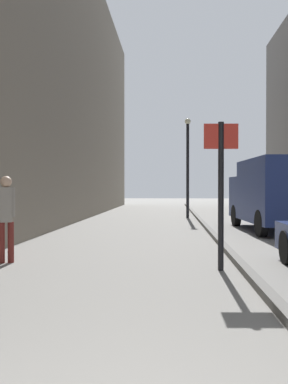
{
  "coord_description": "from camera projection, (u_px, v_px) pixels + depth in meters",
  "views": [
    {
      "loc": [
        0.31,
        -1.11,
        1.45
      ],
      "look_at": [
        -0.58,
        12.06,
        1.3
      ],
      "focal_mm": 36.71,
      "sensor_mm": 36.0,
      "label": 1
    }
  ],
  "objects": [
    {
      "name": "kerb_strip",
      "position": [
        209.0,
        229.0,
        13.01
      ],
      "size": [
        0.16,
        40.0,
        0.12
      ],
      "primitive_type": "cube",
      "color": "#615F5B",
      "rests_on": "ground_plane"
    },
    {
      "name": "lamp_post",
      "position": [
        188.0,
        161.0,
        18.75
      ],
      "size": [
        0.28,
        0.28,
        4.76
      ],
      "color": "black",
      "rests_on": "ground_plane"
    },
    {
      "name": "delivery_van",
      "position": [
        273.0,
        193.0,
        13.07
      ],
      "size": [
        2.18,
        4.92,
        2.37
      ],
      "rotation": [
        0.0,
        0.0,
        0.06
      ],
      "color": "navy",
      "rests_on": "ground_plane"
    },
    {
      "name": "pedestrian_main_foreground",
      "position": [
        6.0,
        213.0,
        7.55
      ],
      "size": [
        0.32,
        0.25,
        1.67
      ],
      "rotation": [
        0.0,
        0.0,
        3.52
      ],
      "color": "maroon",
      "rests_on": "ground_plane"
    },
    {
      "name": "building_facade_left",
      "position": [
        10.0,
        44.0,
        13.4
      ],
      "size": [
        3.17,
        40.0,
        12.76
      ],
      "primitive_type": "cube",
      "color": "gray",
      "rests_on": "ground_plane"
    },
    {
      "name": "street_sign_post",
      "position": [
        221.0,
        182.0,
        6.87
      ],
      "size": [
        0.6,
        0.1,
        2.6
      ],
      "rotation": [
        0.0,
        0.0,
        3.2
      ],
      "color": "black",
      "rests_on": "ground_plane"
    },
    {
      "name": "ground_plane",
      "position": [
        161.0,
        231.0,
        13.12
      ],
      "size": [
        80.0,
        80.0,
        0.0
      ],
      "primitive_type": "plane",
      "color": "gray"
    }
  ]
}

